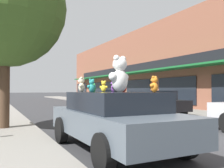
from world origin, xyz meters
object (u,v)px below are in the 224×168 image
at_px(teddy_bear_black, 116,87).
at_px(parked_car_far_right, 107,98).
at_px(teddy_bear_giant, 120,75).
at_px(teddy_bear_teal, 92,86).
at_px(teddy_bear_green, 94,88).
at_px(teddy_bear_yellow, 104,86).
at_px(teddy_bear_cream, 81,85).
at_px(teddy_bear_purple, 113,86).
at_px(teddy_bear_red, 124,86).
at_px(plush_art_car, 115,118).
at_px(parked_car_far_center, 153,102).
at_px(street_tree, 5,7).
at_px(teddy_bear_orange, 154,84).

bearing_deg(teddy_bear_black, parked_car_far_right, -73.93).
relative_size(teddy_bear_giant, teddy_bear_teal, 2.83).
xyz_separation_m(teddy_bear_green, teddy_bear_yellow, (0.66, 0.91, 0.05)).
xyz_separation_m(teddy_bear_giant, teddy_bear_cream, (-0.77, 0.63, -0.25)).
bearing_deg(teddy_bear_teal, teddy_bear_cream, -100.06).
relative_size(teddy_bear_purple, teddy_bear_green, 1.54).
bearing_deg(teddy_bear_green, teddy_bear_teal, 37.01).
bearing_deg(teddy_bear_yellow, teddy_bear_red, 143.55).
bearing_deg(plush_art_car, teddy_bear_green, 159.21).
bearing_deg(teddy_bear_black, parked_car_far_center, -92.35).
bearing_deg(teddy_bear_cream, teddy_bear_red, 94.19).
distance_m(teddy_bear_giant, parked_car_far_right, 13.35).
height_order(teddy_bear_giant, parked_car_far_center, teddy_bear_giant).
distance_m(plush_art_car, teddy_bear_cream, 1.21).
bearing_deg(parked_car_far_center, parked_car_far_right, 90.00).
xyz_separation_m(teddy_bear_teal, street_tree, (-1.72, 4.02, 2.83)).
relative_size(teddy_bear_teal, teddy_bear_red, 0.96).
distance_m(plush_art_car, parked_car_far_center, 8.13).
xyz_separation_m(teddy_bear_black, teddy_bear_orange, (0.31, -1.25, 0.04)).
bearing_deg(teddy_bear_giant, street_tree, -81.85).
distance_m(teddy_bear_giant, teddy_bear_cream, 1.02).
relative_size(plush_art_car, teddy_bear_teal, 13.91).
bearing_deg(teddy_bear_yellow, teddy_bear_purple, -165.77).
height_order(teddy_bear_purple, teddy_bear_black, teddy_bear_purple).
xyz_separation_m(teddy_bear_red, parked_car_far_center, (4.98, 5.82, -0.79)).
relative_size(teddy_bear_orange, parked_car_far_center, 0.09).
bearing_deg(street_tree, teddy_bear_red, -54.49).
relative_size(plush_art_car, teddy_bear_yellow, 13.85).
bearing_deg(parked_car_far_right, teddy_bear_black, -113.49).
bearing_deg(teddy_bear_yellow, teddy_bear_cream, 66.94).
bearing_deg(teddy_bear_orange, parked_car_far_right, -135.96).
xyz_separation_m(teddy_bear_giant, teddy_bear_red, (0.26, 0.27, -0.27)).
bearing_deg(plush_art_car, teddy_bear_giant, 3.44).
relative_size(plush_art_car, teddy_bear_cream, 11.42).
bearing_deg(teddy_bear_red, teddy_bear_black, -66.83).
bearing_deg(teddy_bear_giant, teddy_bear_cream, -62.46).
height_order(teddy_bear_cream, street_tree, street_tree).
xyz_separation_m(teddy_bear_cream, street_tree, (-1.68, 3.42, 2.79)).
bearing_deg(teddy_bear_giant, teddy_bear_green, -37.55).
height_order(teddy_bear_teal, parked_car_far_center, teddy_bear_teal).
height_order(plush_art_car, parked_car_far_right, parked_car_far_right).
xyz_separation_m(plush_art_car, teddy_bear_green, (-0.49, 0.17, 0.73)).
height_order(teddy_bear_teal, street_tree, street_tree).
height_order(teddy_bear_purple, street_tree, street_tree).
height_order(teddy_bear_purple, teddy_bear_green, teddy_bear_purple).
xyz_separation_m(teddy_bear_purple, teddy_bear_green, (-0.91, -0.80, -0.06)).
xyz_separation_m(teddy_bear_yellow, street_tree, (-2.48, 2.98, 2.82)).
xyz_separation_m(teddy_bear_giant, teddy_bear_teal, (-0.72, 0.03, -0.28)).
relative_size(teddy_bear_giant, teddy_bear_cream, 2.32).
height_order(teddy_bear_giant, teddy_bear_yellow, teddy_bear_giant).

